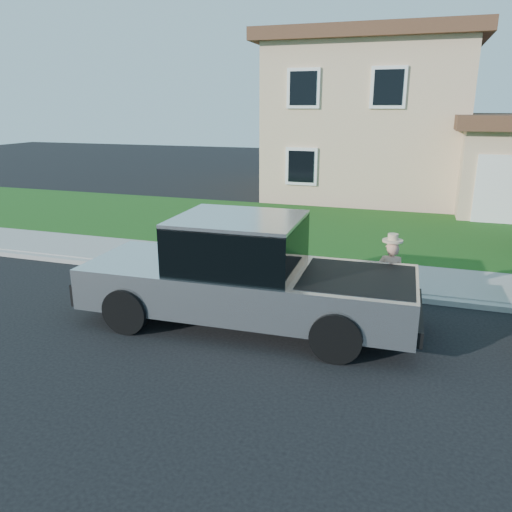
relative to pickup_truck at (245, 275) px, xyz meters
The scene contains 7 objects.
ground 1.33m from the pickup_truck, 54.99° to the right, with size 80.00×80.00×0.00m, color black.
curb 2.78m from the pickup_truck, 54.51° to the left, with size 40.00×0.20×0.12m, color gray.
sidewalk 3.69m from the pickup_truck, 64.76° to the left, with size 40.00×2.00×0.15m, color gray.
lawn 7.95m from the pickup_truck, 78.83° to the left, with size 40.00×7.00×0.10m, color #184313.
house 15.89m from the pickup_truck, 83.27° to the left, with size 14.00×11.30×6.85m.
pickup_truck is the anchor object (origin of this frame).
woman 2.87m from the pickup_truck, 28.44° to the left, with size 0.54×0.39×1.61m.
Camera 1 is at (2.35, -7.46, 3.96)m, focal length 35.00 mm.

